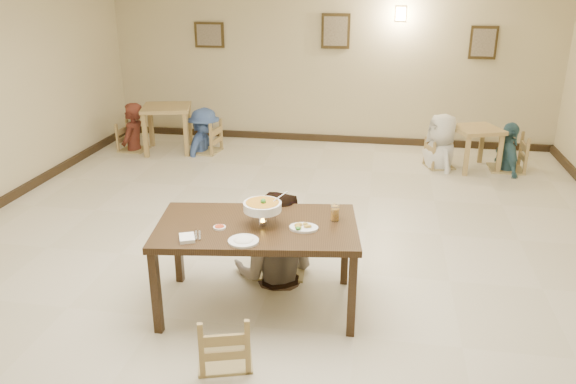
% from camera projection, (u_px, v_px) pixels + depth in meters
% --- Properties ---
extents(floor, '(10.00, 10.00, 0.00)m').
position_uv_depth(floor, '(277.00, 267.00, 5.96)').
color(floor, beige).
rests_on(floor, ground).
extents(wall_back, '(10.00, 0.00, 10.00)m').
position_uv_depth(wall_back, '(329.00, 60.00, 10.03)').
color(wall_back, beige).
rests_on(wall_back, floor).
extents(baseboard_back, '(8.00, 0.06, 0.12)m').
position_uv_depth(baseboard_back, '(327.00, 138.00, 10.51)').
color(baseboard_back, black).
rests_on(baseboard_back, floor).
extents(picture_a, '(0.55, 0.04, 0.45)m').
position_uv_depth(picture_a, '(209.00, 35.00, 10.19)').
color(picture_a, '#352812').
rests_on(picture_a, wall_back).
extents(picture_b, '(0.50, 0.04, 0.60)m').
position_uv_depth(picture_b, '(336.00, 31.00, 9.79)').
color(picture_b, '#352812').
rests_on(picture_b, wall_back).
extents(picture_c, '(0.45, 0.04, 0.55)m').
position_uv_depth(picture_c, '(483.00, 43.00, 9.45)').
color(picture_c, '#352812').
rests_on(picture_c, wall_back).
extents(wall_sconce, '(0.16, 0.05, 0.22)m').
position_uv_depth(wall_sconce, '(401.00, 14.00, 9.51)').
color(wall_sconce, '#FFD88C').
rests_on(wall_sconce, wall_back).
extents(main_table, '(1.90, 1.24, 0.83)m').
position_uv_depth(main_table, '(257.00, 233.00, 4.99)').
color(main_table, '#352312').
rests_on(main_table, floor).
extents(chair_far, '(0.51, 0.51, 1.09)m').
position_uv_depth(chair_far, '(280.00, 223.00, 5.70)').
color(chair_far, tan).
rests_on(chair_far, floor).
extents(chair_near, '(0.42, 0.42, 0.90)m').
position_uv_depth(chair_near, '(223.00, 312.00, 4.36)').
color(chair_near, tan).
rests_on(chair_near, floor).
extents(main_diner, '(0.90, 0.70, 1.84)m').
position_uv_depth(main_diner, '(275.00, 192.00, 5.47)').
color(main_diner, gray).
rests_on(main_diner, floor).
extents(curry_warmer, '(0.37, 0.33, 0.30)m').
position_uv_depth(curry_warmer, '(262.00, 207.00, 4.89)').
color(curry_warmer, silver).
rests_on(curry_warmer, main_table).
extents(rice_plate_far, '(0.27, 0.27, 0.06)m').
position_uv_depth(rice_plate_far, '(260.00, 208.00, 5.27)').
color(rice_plate_far, white).
rests_on(rice_plate_far, main_table).
extents(rice_plate_near, '(0.26, 0.26, 0.06)m').
position_uv_depth(rice_plate_near, '(243.00, 241.00, 4.63)').
color(rice_plate_near, white).
rests_on(rice_plate_near, main_table).
extents(fried_plate, '(0.25, 0.25, 0.06)m').
position_uv_depth(fried_plate, '(303.00, 227.00, 4.86)').
color(fried_plate, white).
rests_on(fried_plate, main_table).
extents(chili_dish, '(0.11, 0.11, 0.02)m').
position_uv_depth(chili_dish, '(220.00, 227.00, 4.88)').
color(chili_dish, white).
rests_on(chili_dish, main_table).
extents(napkin_cutlery, '(0.21, 0.27, 0.03)m').
position_uv_depth(napkin_cutlery, '(188.00, 238.00, 4.67)').
color(napkin_cutlery, white).
rests_on(napkin_cutlery, main_table).
extents(drink_glass, '(0.08, 0.08, 0.15)m').
position_uv_depth(drink_glass, '(335.00, 213.00, 5.02)').
color(drink_glass, white).
rests_on(drink_glass, main_table).
extents(bg_table_left, '(0.98, 0.98, 0.80)m').
position_uv_depth(bg_table_left, '(167.00, 114.00, 9.71)').
color(bg_table_left, tan).
rests_on(bg_table_left, floor).
extents(bg_table_right, '(0.88, 0.88, 0.68)m').
position_uv_depth(bg_table_right, '(476.00, 136.00, 8.83)').
color(bg_table_right, tan).
rests_on(bg_table_right, floor).
extents(bg_chair_ll, '(0.44, 0.44, 0.94)m').
position_uv_depth(bg_chair_ll, '(132.00, 124.00, 9.82)').
color(bg_chair_ll, tan).
rests_on(bg_chair_ll, floor).
extents(bg_chair_lr, '(0.50, 0.50, 1.06)m').
position_uv_depth(bg_chair_lr, '(204.00, 122.00, 9.71)').
color(bg_chair_lr, tan).
rests_on(bg_chair_lr, floor).
extents(bg_chair_rl, '(0.41, 0.41, 0.87)m').
position_uv_depth(bg_chair_rl, '(441.00, 141.00, 8.95)').
color(bg_chair_rl, tan).
rests_on(bg_chair_rl, floor).
extents(bg_chair_rr, '(0.51, 0.51, 1.09)m').
position_uv_depth(bg_chair_rr, '(510.00, 137.00, 8.78)').
color(bg_chair_rr, tan).
rests_on(bg_chair_rr, floor).
extents(bg_diner_a, '(0.41, 0.62, 1.70)m').
position_uv_depth(bg_diner_a, '(130.00, 103.00, 9.69)').
color(bg_diner_a, '#57251B').
rests_on(bg_diner_a, floor).
extents(bg_diner_b, '(0.73, 1.08, 1.55)m').
position_uv_depth(bg_diner_b, '(203.00, 108.00, 9.62)').
color(bg_diner_b, '#3F5E9E').
rests_on(bg_diner_b, floor).
extents(bg_diner_c, '(0.79, 0.99, 1.75)m').
position_uv_depth(bg_diner_c, '(444.00, 114.00, 8.80)').
color(bg_diner_c, silver).
rests_on(bg_diner_c, floor).
extents(bg_diner_d, '(0.49, 0.94, 1.54)m').
position_uv_depth(bg_diner_d, '(512.00, 123.00, 8.70)').
color(bg_diner_d, '#3F6E7D').
rests_on(bg_diner_d, floor).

